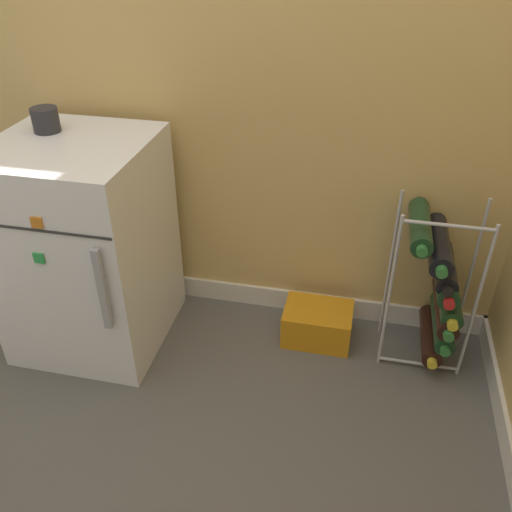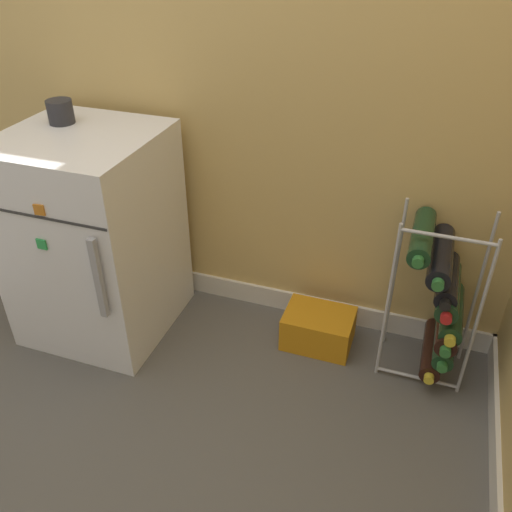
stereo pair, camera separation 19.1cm
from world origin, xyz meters
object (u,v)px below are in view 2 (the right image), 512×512
Objects in this scene: mini_fridge at (95,236)px; wine_rack at (442,299)px; fridge_top_cup at (60,112)px; soda_box at (318,328)px.

wine_rack is at bearing 6.30° from mini_fridge.
soda_box is at bearing 3.47° from fridge_top_cup.
mini_fridge is 0.46m from fridge_top_cup.
mini_fridge is at bearing -36.83° from fridge_top_cup.
mini_fridge is at bearing -173.70° from wine_rack.
soda_box is 1.23m from fridge_top_cup.
wine_rack is 0.48m from soda_box.
wine_rack is at bearing -0.19° from soda_box.
fridge_top_cup is at bearing 143.17° from mini_fridge.
mini_fridge reaches higher than soda_box.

